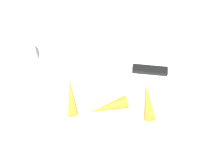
% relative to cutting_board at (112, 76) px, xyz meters
% --- Properties ---
extents(ground_plane, '(1.40, 1.40, 0.00)m').
position_rel_cutting_board_xyz_m(ground_plane, '(0.00, 0.00, -0.01)').
color(ground_plane, '#ADA8A0').
extents(cutting_board, '(0.36, 0.26, 0.01)m').
position_rel_cutting_board_xyz_m(cutting_board, '(0.00, 0.00, 0.00)').
color(cutting_board, white).
rests_on(cutting_board, ground_plane).
extents(knife, '(0.20, 0.04, 0.01)m').
position_rel_cutting_board_xyz_m(knife, '(-0.08, -0.01, 0.01)').
color(knife, '#B7B7BC').
rests_on(knife, cutting_board).
extents(carrot_longest, '(0.04, 0.11, 0.02)m').
position_rel_cutting_board_xyz_m(carrot_longest, '(0.10, 0.07, 0.02)').
color(carrot_longest, orange).
rests_on(carrot_longest, cutting_board).
extents(carrot_shortest, '(0.10, 0.06, 0.03)m').
position_rel_cutting_board_xyz_m(carrot_shortest, '(0.01, 0.10, 0.02)').
color(carrot_shortest, orange).
rests_on(carrot_shortest, cutting_board).
extents(carrot_medium, '(0.03, 0.10, 0.03)m').
position_rel_cutting_board_xyz_m(carrot_medium, '(-0.09, 0.08, 0.02)').
color(carrot_medium, orange).
rests_on(carrot_medium, cutting_board).
extents(small_bowl, '(0.09, 0.09, 0.04)m').
position_rel_cutting_board_xyz_m(small_bowl, '(0.25, -0.05, 0.01)').
color(small_bowl, silver).
rests_on(small_bowl, ground_plane).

